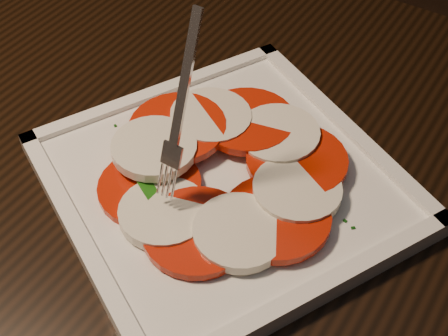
% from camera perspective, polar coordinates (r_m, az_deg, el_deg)
% --- Properties ---
extents(table, '(1.26, 0.90, 0.75)m').
position_cam_1_polar(table, '(0.69, -4.62, -5.40)').
color(table, black).
rests_on(table, ground).
extents(plate, '(0.39, 0.39, 0.01)m').
position_cam_1_polar(plate, '(0.59, 0.00, -1.49)').
color(plate, white).
rests_on(plate, table).
extents(caprese_salad, '(0.26, 0.23, 0.03)m').
position_cam_1_polar(caprese_salad, '(0.57, 0.01, -0.27)').
color(caprese_salad, red).
rests_on(caprese_salad, plate).
extents(fork, '(0.03, 0.07, 0.16)m').
position_cam_1_polar(fork, '(0.50, -3.49, 5.95)').
color(fork, white).
rests_on(fork, caprese_salad).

